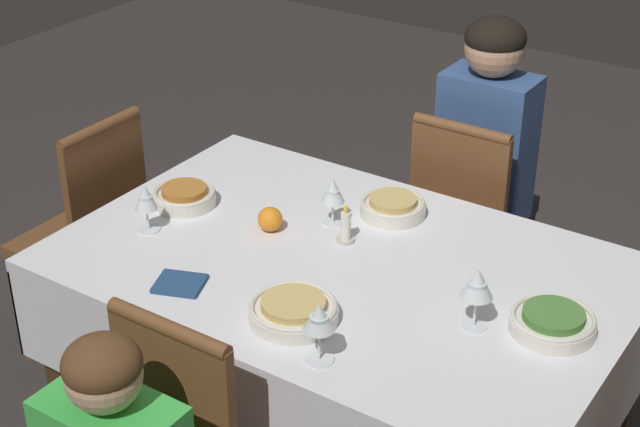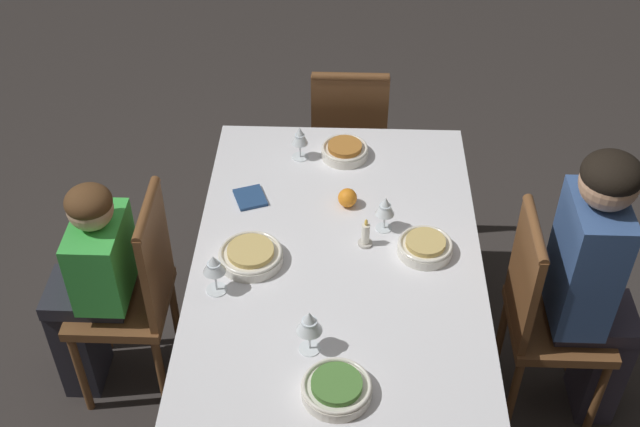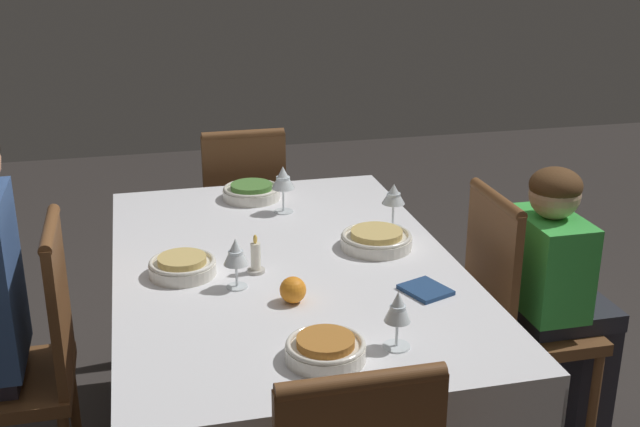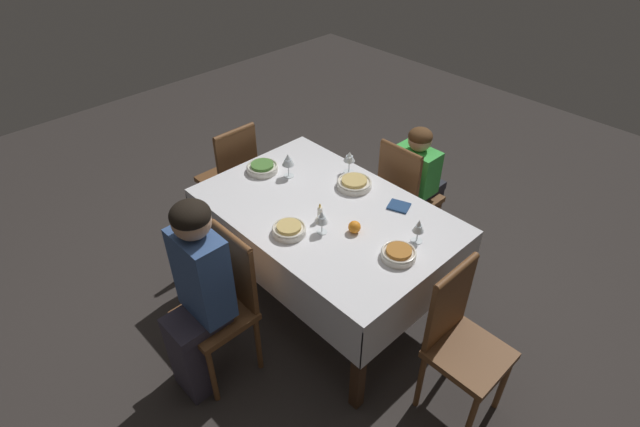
{
  "view_description": "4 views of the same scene",
  "coord_description": "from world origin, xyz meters",
  "px_view_note": "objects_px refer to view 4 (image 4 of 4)",
  "views": [
    {
      "loc": [
        -1.19,
        1.9,
        2.14
      ],
      "look_at": [
        0.05,
        0.03,
        0.91
      ],
      "focal_mm": 55.0,
      "sensor_mm": 36.0,
      "label": 1
    },
    {
      "loc": [
        -2.01,
        -0.01,
        2.68
      ],
      "look_at": [
        0.01,
        0.06,
        0.94
      ],
      "focal_mm": 45.0,
      "sensor_mm": 36.0,
      "label": 2
    },
    {
      "loc": [
        2.14,
        -0.41,
        1.72
      ],
      "look_at": [
        0.06,
        0.09,
        0.93
      ],
      "focal_mm": 45.0,
      "sensor_mm": 36.0,
      "label": 3
    },
    {
      "loc": [
        1.69,
        -1.66,
        2.55
      ],
      "look_at": [
        0.05,
        -0.09,
        0.81
      ],
      "focal_mm": 28.0,
      "sensor_mm": 36.0,
      "label": 4
    }
  ],
  "objects_px": {
    "bowl_south": "(289,229)",
    "wine_glass_west": "(288,160)",
    "wine_glass_north": "(349,157)",
    "napkin_red_folded": "(399,206)",
    "candle_centerpiece": "(320,215)",
    "bowl_west": "(262,168)",
    "chair_south": "(223,300)",
    "person_child_green": "(420,182)",
    "wine_glass_east": "(419,227)",
    "dining_table": "(326,222)",
    "person_adult_denim": "(196,291)",
    "chair_east": "(461,338)",
    "chair_north": "(405,194)",
    "wine_glass_south": "(322,218)",
    "bowl_east": "(399,254)",
    "bowl_north": "(354,183)",
    "chair_west": "(232,175)",
    "orange_fruit": "(354,227)"
  },
  "relations": [
    {
      "from": "person_adult_denim",
      "to": "orange_fruit",
      "type": "distance_m",
      "value": 0.92
    },
    {
      "from": "chair_north",
      "to": "person_child_green",
      "type": "relative_size",
      "value": 0.93
    },
    {
      "from": "chair_south",
      "to": "dining_table",
      "type": "bearing_deg",
      "value": 88.23
    },
    {
      "from": "wine_glass_east",
      "to": "chair_east",
      "type": "bearing_deg",
      "value": -22.72
    },
    {
      "from": "chair_west",
      "to": "wine_glass_north",
      "type": "xyz_separation_m",
      "value": [
        0.83,
        0.38,
        0.36
      ]
    },
    {
      "from": "candle_centerpiece",
      "to": "dining_table",
      "type": "bearing_deg",
      "value": 117.7
    },
    {
      "from": "chair_east",
      "to": "person_adult_denim",
      "type": "xyz_separation_m",
      "value": [
        -1.04,
        -0.86,
        0.17
      ]
    },
    {
      "from": "wine_glass_north",
      "to": "napkin_red_folded",
      "type": "xyz_separation_m",
      "value": [
        0.47,
        -0.06,
        -0.11
      ]
    },
    {
      "from": "person_child_green",
      "to": "wine_glass_north",
      "type": "distance_m",
      "value": 0.65
    },
    {
      "from": "dining_table",
      "to": "chair_south",
      "type": "relative_size",
      "value": 1.63
    },
    {
      "from": "chair_east",
      "to": "person_child_green",
      "type": "xyz_separation_m",
      "value": [
        -0.99,
        0.95,
        0.03
      ]
    },
    {
      "from": "chair_south",
      "to": "bowl_east",
      "type": "bearing_deg",
      "value": 51.26
    },
    {
      "from": "wine_glass_north",
      "to": "wine_glass_west",
      "type": "xyz_separation_m",
      "value": [
        -0.24,
        -0.32,
        0.01
      ]
    },
    {
      "from": "dining_table",
      "to": "wine_glass_east",
      "type": "xyz_separation_m",
      "value": [
        0.55,
        0.16,
        0.19
      ]
    },
    {
      "from": "bowl_west",
      "to": "chair_south",
      "type": "bearing_deg",
      "value": -52.64
    },
    {
      "from": "chair_north",
      "to": "wine_glass_west",
      "type": "relative_size",
      "value": 5.68
    },
    {
      "from": "wine_glass_south",
      "to": "orange_fruit",
      "type": "xyz_separation_m",
      "value": [
        0.12,
        0.13,
        -0.07
      ]
    },
    {
      "from": "wine_glass_west",
      "to": "bowl_north",
      "type": "bearing_deg",
      "value": 29.94
    },
    {
      "from": "orange_fruit",
      "to": "napkin_red_folded",
      "type": "relative_size",
      "value": 0.47
    },
    {
      "from": "bowl_north",
      "to": "candle_centerpiece",
      "type": "distance_m",
      "value": 0.4
    },
    {
      "from": "bowl_south",
      "to": "candle_centerpiece",
      "type": "relative_size",
      "value": 1.65
    },
    {
      "from": "orange_fruit",
      "to": "wine_glass_north",
      "type": "bearing_deg",
      "value": 136.56
    },
    {
      "from": "chair_east",
      "to": "bowl_west",
      "type": "height_order",
      "value": "chair_east"
    },
    {
      "from": "chair_west",
      "to": "wine_glass_north",
      "type": "bearing_deg",
      "value": 114.83
    },
    {
      "from": "napkin_red_folded",
      "to": "candle_centerpiece",
      "type": "bearing_deg",
      "value": -118.74
    },
    {
      "from": "wine_glass_east",
      "to": "orange_fruit",
      "type": "xyz_separation_m",
      "value": [
        -0.29,
        -0.19,
        -0.06
      ]
    },
    {
      "from": "chair_east",
      "to": "bowl_west",
      "type": "bearing_deg",
      "value": 89.08
    },
    {
      "from": "chair_south",
      "to": "bowl_east",
      "type": "distance_m",
      "value": 0.98
    },
    {
      "from": "bowl_west",
      "to": "wine_glass_east",
      "type": "relative_size",
      "value": 1.42
    },
    {
      "from": "person_child_green",
      "to": "wine_glass_east",
      "type": "distance_m",
      "value": 0.97
    },
    {
      "from": "dining_table",
      "to": "wine_glass_east",
      "type": "relative_size",
      "value": 10.44
    },
    {
      "from": "dining_table",
      "to": "bowl_east",
      "type": "relative_size",
      "value": 8.13
    },
    {
      "from": "bowl_east",
      "to": "napkin_red_folded",
      "type": "distance_m",
      "value": 0.45
    },
    {
      "from": "chair_north",
      "to": "chair_west",
      "type": "xyz_separation_m",
      "value": [
        -1.04,
        -0.74,
        0.0
      ]
    },
    {
      "from": "chair_south",
      "to": "wine_glass_south",
      "type": "height_order",
      "value": "chair_south"
    },
    {
      "from": "chair_west",
      "to": "bowl_south",
      "type": "relative_size",
      "value": 4.88
    },
    {
      "from": "wine_glass_south",
      "to": "wine_glass_west",
      "type": "bearing_deg",
      "value": 156.87
    },
    {
      "from": "chair_south",
      "to": "bowl_south",
      "type": "relative_size",
      "value": 4.88
    },
    {
      "from": "chair_south",
      "to": "person_child_green",
      "type": "xyz_separation_m",
      "value": [
        0.05,
        1.66,
        0.03
      ]
    },
    {
      "from": "bowl_south",
      "to": "bowl_west",
      "type": "bearing_deg",
      "value": 154.27
    },
    {
      "from": "person_child_green",
      "to": "wine_glass_east",
      "type": "relative_size",
      "value": 6.87
    },
    {
      "from": "bowl_south",
      "to": "wine_glass_west",
      "type": "xyz_separation_m",
      "value": [
        -0.44,
        0.38,
        0.09
      ]
    },
    {
      "from": "person_adult_denim",
      "to": "candle_centerpiece",
      "type": "height_order",
      "value": "person_adult_denim"
    },
    {
      "from": "chair_east",
      "to": "bowl_west",
      "type": "distance_m",
      "value": 1.63
    },
    {
      "from": "bowl_south",
      "to": "chair_north",
      "type": "bearing_deg",
      "value": 89.38
    },
    {
      "from": "wine_glass_east",
      "to": "orange_fruit",
      "type": "relative_size",
      "value": 2.05
    },
    {
      "from": "wine_glass_south",
      "to": "bowl_east",
      "type": "height_order",
      "value": "wine_glass_south"
    },
    {
      "from": "bowl_north",
      "to": "orange_fruit",
      "type": "height_order",
      "value": "orange_fruit"
    },
    {
      "from": "bowl_south",
      "to": "candle_centerpiece",
      "type": "distance_m",
      "value": 0.21
    },
    {
      "from": "wine_glass_south",
      "to": "wine_glass_west",
      "type": "relative_size",
      "value": 0.88
    }
  ]
}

